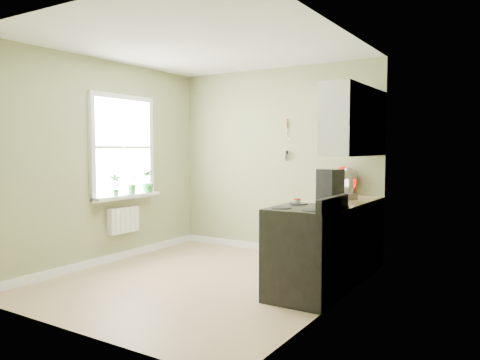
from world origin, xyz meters
The scene contains 21 objects.
floor centered at (0.00, 0.00, -0.01)m, with size 3.20×3.60×0.02m, color #A4815B.
ceiling centered at (0.00, 0.00, 2.71)m, with size 3.20×3.60×0.02m, color white.
wall_back centered at (0.00, 1.81, 1.35)m, with size 3.20×0.02×2.70m, color #8E9666.
wall_left centered at (-1.61, 0.00, 1.35)m, with size 0.02×3.60×2.70m, color #8E9666.
wall_right centered at (1.61, 0.00, 1.35)m, with size 0.02×3.60×2.70m, color #8E9666.
base_cabinets centered at (1.30, 1.00, 0.43)m, with size 0.60×1.60×0.87m, color silver.
countertop centered at (1.29, 1.00, 0.89)m, with size 0.64×1.60×0.04m, color tan.
upper_cabinets centered at (1.43, 1.10, 1.85)m, with size 0.35×1.40×0.80m, color silver.
window centered at (-1.58, 0.30, 1.55)m, with size 0.06×1.14×1.44m.
window_sill centered at (-1.51, 0.30, 0.88)m, with size 0.18×1.14×0.04m, color white.
radiator centered at (-1.54, 0.25, 0.55)m, with size 0.12×0.50×0.35m, color white.
wall_utensils centered at (0.20, 1.78, 1.56)m, with size 0.02×0.14×0.58m.
stove centered at (1.28, 0.05, 0.48)m, with size 0.69×0.78×1.07m.
stand_mixer centered at (1.28, 1.18, 1.08)m, with size 0.29×0.36×0.40m.
kettle centered at (1.05, 1.72, 1.01)m, with size 0.20×0.12×0.21m.
coffee_maker centered at (1.26, 0.75, 1.10)m, with size 0.28×0.29×0.39m.
red_tray centered at (1.08, 1.72, 1.10)m, with size 0.39×0.39×0.02m, color #BC0A04.
jar centered at (1.06, 0.30, 0.95)m, with size 0.08×0.08×0.08m.
plant_a centered at (-1.50, 0.08, 1.05)m, with size 0.16×0.11×0.31m, color #246729.
plant_b centered at (-1.50, 0.39, 1.05)m, with size 0.16×0.13×0.29m, color #246729.
plant_c centered at (-1.50, 0.70, 1.06)m, with size 0.18×0.18×0.32m, color #246729.
Camera 1 is at (3.22, -4.29, 1.54)m, focal length 35.00 mm.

